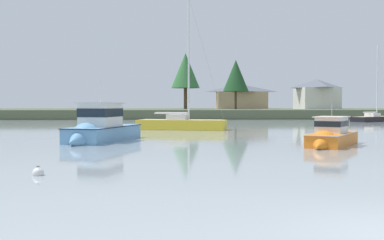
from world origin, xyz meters
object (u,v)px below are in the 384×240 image
Objects in this scene: cruiser_orange at (330,139)px; mooring_buoy_white at (38,173)px; cruiser_skyblue at (99,132)px; sailboat_black at (374,120)px; sailboat_yellow at (182,127)px.

cruiser_orange reaches higher than mooring_buoy_white.
cruiser_skyblue is 15.09m from mooring_buoy_white.
sailboat_yellow is at bearing -143.99° from sailboat_black.
mooring_buoy_white is (0.25, -15.08, -0.58)m from cruiser_skyblue.
cruiser_skyblue is (-14.82, 4.13, 0.23)m from cruiser_orange.
sailboat_black reaches higher than cruiser_skyblue.
cruiser_orange is 14.04× the size of mooring_buoy_white.
mooring_buoy_white is (-35.88, -51.86, -0.18)m from sailboat_black.
cruiser_orange is 0.72× the size of cruiser_skyblue.
cruiser_orange is 18.23m from mooring_buoy_white.
sailboat_black is (30.07, 21.86, -0.03)m from sailboat_yellow.
sailboat_black is at bearing 45.51° from cruiser_skyblue.
sailboat_black is at bearing 55.32° from mooring_buoy_white.
sailboat_yellow is 16.11m from cruiser_skyblue.
cruiser_skyblue is (-6.06, -14.92, 0.37)m from sailboat_yellow.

